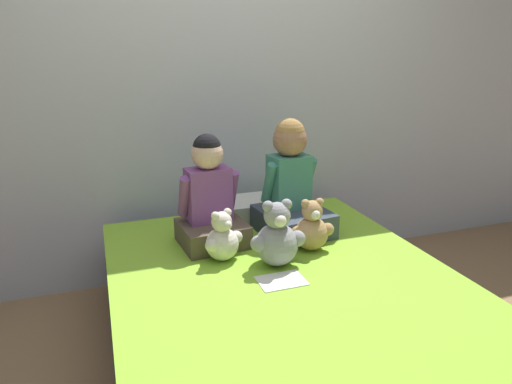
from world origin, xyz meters
The scene contains 10 objects.
ground_plane centered at (0.00, 0.00, 0.00)m, with size 14.00×14.00×0.00m, color #93704C.
wall_behind_bed centered at (0.00, 1.08, 1.25)m, with size 8.00×0.06×2.50m.
bed centered at (0.00, 0.00, 0.23)m, with size 1.55×1.88×0.46m.
child_on_left centered at (-0.23, 0.48, 0.70)m, with size 0.36×0.34×0.58m.
child_on_right centered at (0.23, 0.48, 0.72)m, with size 0.39×0.42×0.63m.
teddy_bear_held_by_left_child centered at (-0.22, 0.25, 0.57)m, with size 0.20×0.16×0.26m.
teddy_bear_held_by_right_child centered at (0.24, 0.22, 0.58)m, with size 0.23×0.17×0.27m.
teddy_bear_between_children centered at (0.01, 0.12, 0.60)m, with size 0.27×0.20×0.33m.
pillow_at_headboard centered at (0.00, 0.77, 0.52)m, with size 0.56×0.28×0.11m.
sign_card centered at (-0.04, -0.04, 0.47)m, with size 0.21×0.15×0.00m.
Camera 1 is at (-0.75, -1.72, 1.46)m, focal length 32.00 mm.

